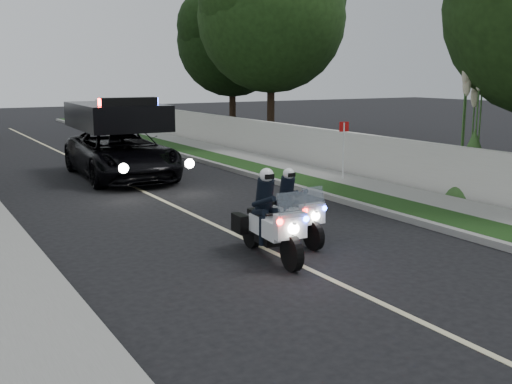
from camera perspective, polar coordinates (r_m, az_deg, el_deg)
ground at (r=9.77m, az=11.36°, el=-10.02°), size 120.00×120.00×0.00m
curb_right at (r=19.93m, az=1.13°, el=1.19°), size 0.20×60.00×0.15m
grass_verge at (r=20.30m, az=2.81°, el=1.37°), size 1.20×60.00×0.16m
sidewalk_right at (r=21.03m, az=5.78°, el=1.66°), size 1.40×60.00×0.16m
property_wall at (r=21.53m, az=7.98°, el=3.64°), size 0.22×60.00×1.50m
lane_marking at (r=18.18m, az=-9.97°, el=-0.15°), size 0.12×50.00×0.01m
police_moto_left at (r=11.76m, az=1.28°, el=-6.15°), size 0.87×2.08×1.73m
police_moto_right at (r=12.94m, az=3.32°, el=-4.58°), size 0.66×1.82×1.54m
police_suv at (r=21.17m, az=-12.35°, el=1.31°), size 3.04×6.11×2.91m
sign_post at (r=19.83m, az=8.05°, el=0.81°), size 0.40×0.40×2.03m
pampas_far at (r=18.28m, az=19.31°, el=-0.57°), size 1.94×1.94×4.36m
tree_right_d at (r=30.09m, az=1.37°, el=4.38°), size 7.24×7.24×11.71m
tree_right_e at (r=34.74m, az=-2.18°, el=5.26°), size 7.53×7.53×10.07m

